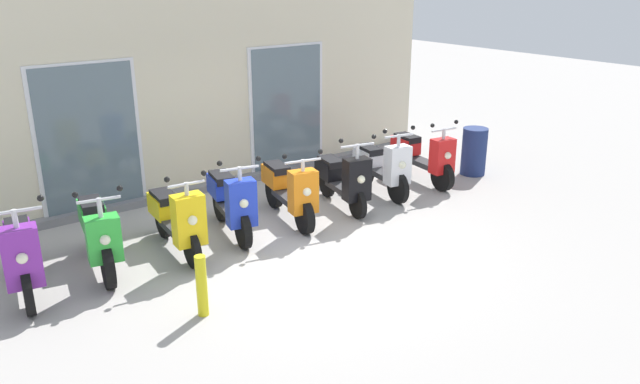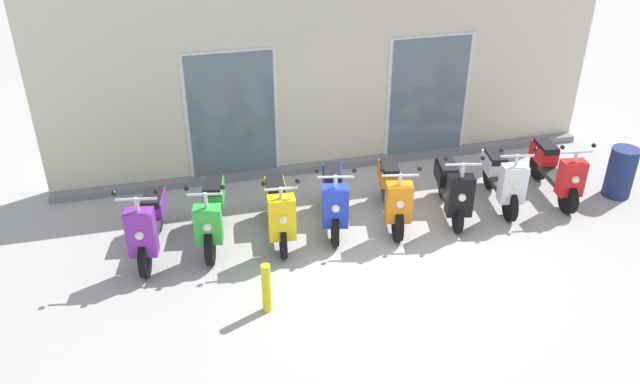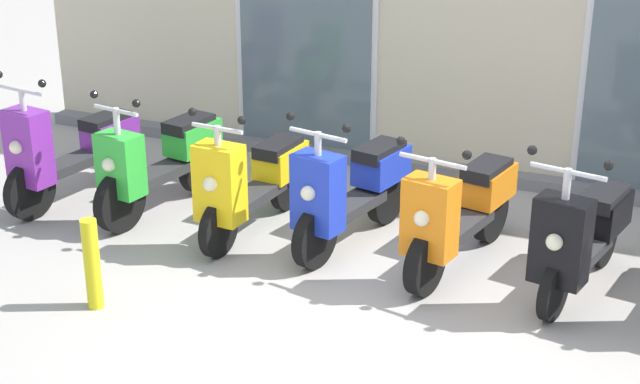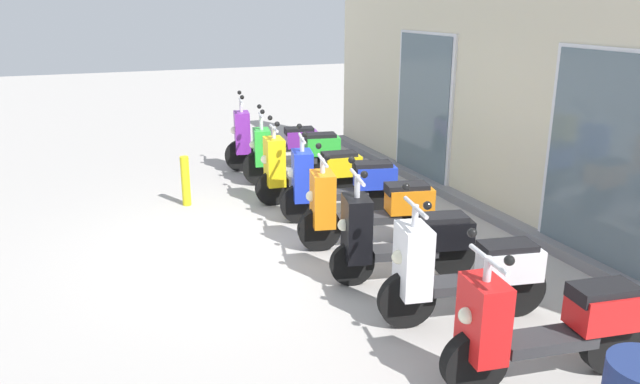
{
  "view_description": "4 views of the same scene",
  "coord_description": "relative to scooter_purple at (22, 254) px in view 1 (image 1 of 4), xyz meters",
  "views": [
    {
      "loc": [
        -4.47,
        -6.26,
        3.54
      ],
      "look_at": [
        0.54,
        0.32,
        0.58
      ],
      "focal_mm": 35.09,
      "sensor_mm": 36.0,
      "label": 1
    },
    {
      "loc": [
        -2.81,
        -7.13,
        5.37
      ],
      "look_at": [
        -0.78,
        0.8,
        0.72
      ],
      "focal_mm": 35.93,
      "sensor_mm": 36.0,
      "label": 2
    },
    {
      "loc": [
        2.02,
        -5.86,
        3.43
      ],
      "look_at": [
        -0.73,
        0.78,
        0.51
      ],
      "focal_mm": 53.36,
      "sensor_mm": 36.0,
      "label": 3
    },
    {
      "loc": [
        6.33,
        -2.0,
        2.72
      ],
      "look_at": [
        -0.06,
        0.52,
        0.57
      ],
      "focal_mm": 34.18,
      "sensor_mm": 36.0,
      "label": 4
    }
  ],
  "objects": [
    {
      "name": "storefront_facade",
      "position": [
        3.27,
        2.16,
        1.13
      ],
      "size": [
        9.76,
        0.5,
        3.37
      ],
      "color": "beige",
      "rests_on": "ground_plane"
    },
    {
      "name": "scooter_orange",
      "position": [
        3.68,
        0.0,
        -0.02
      ],
      "size": [
        0.7,
        1.64,
        1.19
      ],
      "color": "black",
      "rests_on": "ground_plane"
    },
    {
      "name": "scooter_yellow",
      "position": [
        1.87,
        -0.04,
        -0.01
      ],
      "size": [
        0.53,
        1.59,
        1.22
      ],
      "color": "black",
      "rests_on": "ground_plane"
    },
    {
      "name": "scooter_black",
      "position": [
        4.63,
        -0.08,
        -0.01
      ],
      "size": [
        0.69,
        1.49,
        1.26
      ],
      "color": "black",
      "rests_on": "ground_plane"
    },
    {
      "name": "scooter_white",
      "position": [
        5.55,
        0.02,
        -0.01
      ],
      "size": [
        0.65,
        1.55,
        1.23
      ],
      "color": "black",
      "rests_on": "ground_plane"
    },
    {
      "name": "curb_bollard",
      "position": [
        1.39,
        -1.67,
        -0.15
      ],
      "size": [
        0.12,
        0.12,
        0.7
      ],
      "primitive_type": "cylinder",
      "color": "yellow",
      "rests_on": "ground_plane"
    },
    {
      "name": "scooter_green",
      "position": [
        0.9,
        0.08,
        -0.02
      ],
      "size": [
        0.64,
        1.62,
        1.22
      ],
      "color": "black",
      "rests_on": "ground_plane"
    },
    {
      "name": "scooter_red",
      "position": [
        6.55,
        0.07,
        -0.02
      ],
      "size": [
        0.6,
        1.64,
        1.18
      ],
      "color": "black",
      "rests_on": "ground_plane"
    },
    {
      "name": "ground_plane",
      "position": [
        3.27,
        -0.9,
        -0.5
      ],
      "size": [
        40.0,
        40.0,
        0.0
      ],
      "primitive_type": "plane",
      "color": "#A8A39E"
    },
    {
      "name": "trash_bin",
      "position": [
        7.6,
        -0.2,
        -0.07
      ],
      "size": [
        0.45,
        0.45,
        0.85
      ],
      "primitive_type": "cylinder",
      "color": "navy",
      "rests_on": "ground_plane"
    },
    {
      "name": "scooter_blue",
      "position": [
        2.74,
        0.06,
        0.0
      ],
      "size": [
        0.7,
        1.57,
        1.24
      ],
      "color": "black",
      "rests_on": "ground_plane"
    },
    {
      "name": "scooter_purple",
      "position": [
        0.0,
        0.0,
        0.0
      ],
      "size": [
        0.66,
        1.65,
        1.31
      ],
      "color": "black",
      "rests_on": "ground_plane"
    }
  ]
}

